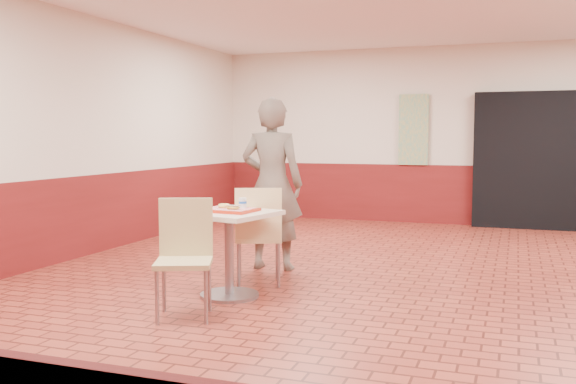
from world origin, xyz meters
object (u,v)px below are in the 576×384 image
(serving_tray, at_px, (229,210))
(chair_main_front, at_px, (185,251))
(chair_main_back, at_px, (258,231))
(customer, at_px, (272,184))
(ring_donut, at_px, (224,206))
(paper_cup, at_px, (243,203))
(long_john_donut, at_px, (233,207))
(main_table, at_px, (229,239))

(serving_tray, bearing_deg, chair_main_front, -97.16)
(chair_main_back, distance_m, customer, 0.92)
(serving_tray, bearing_deg, ring_donut, 151.60)
(customer, height_order, paper_cup, customer)
(customer, bearing_deg, paper_cup, 93.45)
(serving_tray, bearing_deg, paper_cup, 37.52)
(long_john_donut, bearing_deg, paper_cup, 81.81)
(main_table, relative_size, chair_main_front, 0.82)
(ring_donut, distance_m, long_john_donut, 0.19)
(paper_cup, bearing_deg, main_table, -142.48)
(customer, xyz_separation_m, long_john_donut, (0.16, -1.40, -0.11))
(chair_main_back, height_order, paper_cup, chair_main_back)
(serving_tray, bearing_deg, customer, 93.57)
(chair_main_back, xyz_separation_m, ring_donut, (-0.15, -0.48, 0.30))
(chair_main_back, bearing_deg, long_john_donut, 67.52)
(customer, distance_m, ring_donut, 1.29)
(chair_main_front, height_order, customer, customer)
(chair_main_back, height_order, long_john_donut, chair_main_back)
(chair_main_back, height_order, ring_donut, chair_main_back)
(serving_tray, height_order, ring_donut, ring_donut)
(customer, relative_size, ring_donut, 16.98)
(serving_tray, relative_size, ring_donut, 4.25)
(customer, height_order, serving_tray, customer)
(serving_tray, bearing_deg, chair_main_back, 81.21)
(chair_main_back, relative_size, customer, 0.52)
(customer, xyz_separation_m, ring_donut, (0.02, -1.29, -0.11))
(main_table, height_order, serving_tray, serving_tray)
(serving_tray, xyz_separation_m, paper_cup, (0.10, 0.08, 0.06))
(chair_main_back, bearing_deg, chair_main_front, 59.54)
(chair_main_front, distance_m, ring_donut, 0.78)
(paper_cup, bearing_deg, ring_donut, -165.44)
(serving_tray, xyz_separation_m, ring_donut, (-0.07, 0.04, 0.03))
(main_table, distance_m, serving_tray, 0.28)
(serving_tray, xyz_separation_m, long_john_donut, (0.08, -0.08, 0.03))
(serving_tray, distance_m, long_john_donut, 0.12)
(chair_main_front, relative_size, paper_cup, 10.55)
(serving_tray, distance_m, paper_cup, 0.15)
(chair_main_front, height_order, chair_main_back, chair_main_back)
(customer, relative_size, serving_tray, 3.99)
(serving_tray, distance_m, ring_donut, 0.08)
(chair_main_front, xyz_separation_m, customer, (0.00, 2.01, 0.41))
(chair_main_front, distance_m, long_john_donut, 0.70)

